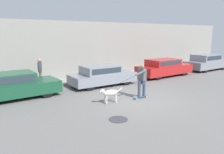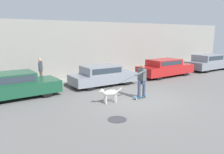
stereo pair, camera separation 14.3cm
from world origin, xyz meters
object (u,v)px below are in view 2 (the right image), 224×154
object	(u,v)px
parked_car_2	(165,68)
parked_car_0	(15,86)
parked_car_1	(103,76)
skateboarder	(142,79)
parked_car_3	(208,62)
pedestrian_with_bag	(41,69)
dog	(109,93)

from	to	relation	value
parked_car_2	parked_car_0	bearing A→B (deg)	178.71
parked_car_1	skateboarder	distance (m)	3.47
skateboarder	parked_car_3	bearing A→B (deg)	-163.55
parked_car_2	pedestrian_with_bag	world-z (taller)	pedestrian_with_bag
parked_car_0	parked_car_1	xyz separation A→B (m)	(5.05, 0.00, -0.01)
parked_car_1	parked_car_2	world-z (taller)	parked_car_2
pedestrian_with_bag	parked_car_3	bearing A→B (deg)	18.00
parked_car_3	pedestrian_with_bag	xyz separation A→B (m)	(-14.00, 2.00, 0.34)
parked_car_2	pedestrian_with_bag	size ratio (longest dim) A/B	2.95
parked_car_1	skateboarder	bearing A→B (deg)	-86.31
parked_car_1	dog	distance (m)	3.61
parked_car_2	parked_car_1	bearing A→B (deg)	178.69
parked_car_3	skateboarder	world-z (taller)	skateboarder
parked_car_3	skateboarder	distance (m)	11.12
dog	parked_car_1	bearing A→B (deg)	-109.43
parked_car_1	parked_car_2	bearing A→B (deg)	0.43
parked_car_0	pedestrian_with_bag	bearing A→B (deg)	45.53
parked_car_0	parked_car_2	world-z (taller)	parked_car_2
parked_car_1	pedestrian_with_bag	xyz separation A→B (m)	(-3.24, 2.00, 0.40)
parked_car_0	parked_car_1	world-z (taller)	parked_car_0
parked_car_0	pedestrian_with_bag	distance (m)	2.72
parked_car_0	parked_car_1	size ratio (longest dim) A/B	1.02
parked_car_3	dog	world-z (taller)	parked_car_3
parked_car_1	dog	world-z (taller)	parked_car_1
dog	pedestrian_with_bag	bearing A→B (deg)	-66.08
parked_car_3	dog	size ratio (longest dim) A/B	3.81
dog	skateboarder	bearing A→B (deg)	179.73
parked_car_0	skateboarder	bearing A→B (deg)	-35.55
parked_car_1	parked_car_3	world-z (taller)	parked_car_3
parked_car_3	pedestrian_with_bag	size ratio (longest dim) A/B	2.86
parked_car_0	pedestrian_with_bag	world-z (taller)	pedestrian_with_bag
pedestrian_with_bag	dog	bearing A→B (deg)	-46.11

